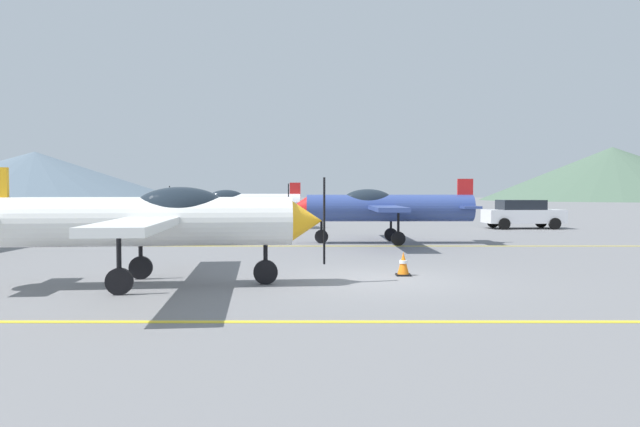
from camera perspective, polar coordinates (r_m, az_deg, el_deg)
name	(u,v)px	position (r m, az deg, el deg)	size (l,w,h in m)	color
ground_plane	(380,280)	(14.03, 5.82, -6.42)	(400.00, 400.00, 0.00)	slate
apron_line_near	(408,322)	(9.66, 8.45, -10.32)	(80.00, 0.16, 0.01)	yellow
apron_line_far	(358,246)	(22.60, 3.68, -3.16)	(80.00, 0.16, 0.01)	yellow
airplane_near	(155,220)	(13.46, -15.60, -0.59)	(7.58, 8.70, 2.60)	white
airplane_mid	(385,207)	(23.87, 6.27, 0.63)	(7.49, 8.65, 2.60)	#33478C
airplane_far	(239,202)	(33.97, -7.83, 1.06)	(7.53, 8.67, 2.60)	silver
car_sedan	(525,214)	(35.18, 19.19, -0.01)	(4.38, 2.18, 1.62)	white
traffic_cone_front	(406,264)	(14.82, 8.26, -4.85)	(0.36, 0.36, 0.59)	black
hill_left	(38,176)	(148.77, -25.59, 3.26)	(67.21, 67.21, 11.15)	slate
hill_centerleft	(615,174)	(160.00, 26.57, 3.46)	(62.90, 62.90, 12.92)	#4C6651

